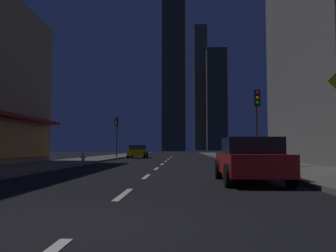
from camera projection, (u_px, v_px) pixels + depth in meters
ground_plane at (169, 159)px, 37.03m from camera, size 78.00×136.00×0.10m
sidewalk_right at (235, 158)px, 36.75m from camera, size 4.00×76.00×0.15m
sidewalk_left at (104, 158)px, 37.33m from camera, size 4.00×76.00×0.15m
lane_marking_center at (162, 164)px, 23.87m from camera, size 0.16×43.80×0.01m
skyscraper_distant_tall at (174, 54)px, 128.95m from camera, size 8.50×6.98×72.07m
skyscraper_distant_mid at (201, 88)px, 165.65m from camera, size 6.08×6.80×59.66m
skyscraper_distant_short at (217, 100)px, 151.67m from camera, size 8.64×8.09×44.46m
car_parked_near at (250, 160)px, 11.19m from camera, size 1.98×4.24×1.45m
car_parked_far at (138, 151)px, 38.86m from camera, size 1.98×4.24×1.45m
fire_hydrant_far_left at (83, 157)px, 25.53m from camera, size 0.42×0.30×0.65m
traffic_light_near_right at (257, 110)px, 19.04m from camera, size 0.32×0.48×4.20m
traffic_light_far_left at (117, 128)px, 36.37m from camera, size 0.32×0.48×4.20m
street_lamp_right at (311, 20)px, 10.71m from camera, size 1.96×0.56×6.58m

